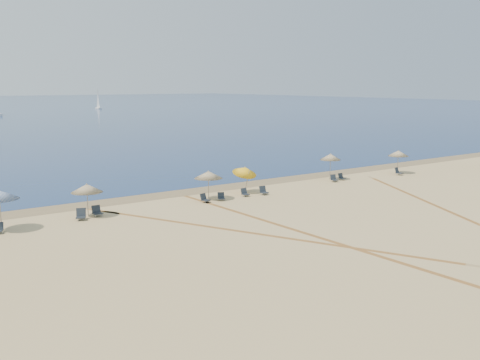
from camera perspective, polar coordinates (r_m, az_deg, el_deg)
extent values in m
plane|color=tan|center=(29.05, 23.29, -8.26)|extent=(160.00, 160.00, 0.00)
plane|color=olive|center=(45.91, -2.84, -0.87)|extent=(500.00, 500.00, 0.00)
cylinder|color=gray|center=(35.43, -24.05, -3.09)|extent=(0.05, 0.05, 2.38)
cylinder|color=gray|center=(37.31, -15.85, -2.19)|extent=(0.05, 0.05, 2.08)
cone|color=#F3E8C5|center=(37.14, -15.92, -0.85)|extent=(2.08, 2.08, 0.55)
sphere|color=gray|center=(37.08, -15.94, -0.39)|extent=(0.08, 0.08, 0.08)
cylinder|color=gray|center=(41.20, -3.35, -0.67)|extent=(0.05, 0.05, 2.09)
cone|color=#F3E8C5|center=(41.04, -3.37, 0.56)|extent=(2.17, 2.17, 0.55)
sphere|color=gray|center=(40.99, -3.37, 0.97)|extent=(0.08, 0.08, 0.08)
cylinder|color=gray|center=(43.44, 0.74, -0.15)|extent=(0.05, 0.72, 2.02)
cone|color=yellow|center=(43.53, 0.53, 1.03)|extent=(1.98, 2.06, 1.15)
sphere|color=gray|center=(43.48, 0.53, 1.42)|extent=(0.08, 0.08, 0.08)
cylinder|color=gray|center=(50.39, 9.53, 1.31)|extent=(0.05, 0.05, 2.30)
cone|color=#F3E8C5|center=(50.25, 9.56, 2.43)|extent=(1.93, 1.93, 0.55)
sphere|color=gray|center=(50.21, 9.57, 2.77)|extent=(0.08, 0.08, 0.08)
cylinder|color=gray|center=(55.49, 16.38, 1.77)|extent=(0.05, 0.05, 2.17)
cone|color=#F3E8C5|center=(55.37, 16.42, 2.73)|extent=(2.00, 2.00, 0.55)
sphere|color=gray|center=(55.33, 16.44, 3.04)|extent=(0.08, 0.08, 0.08)
cylinder|color=#A5A5AD|center=(34.91, -23.86, -5.13)|extent=(0.02, 0.02, 0.17)
cube|color=black|center=(36.62, -16.51, -3.80)|extent=(0.81, 0.81, 0.06)
cube|color=black|center=(36.85, -16.49, -3.29)|extent=(0.65, 0.45, 0.55)
cylinder|color=#A5A5AD|center=(36.46, -16.77, -4.04)|extent=(0.03, 0.03, 0.20)
cylinder|color=#A5A5AD|center=(36.42, -16.00, -4.02)|extent=(0.03, 0.03, 0.20)
cube|color=black|center=(37.38, -14.84, -3.46)|extent=(0.59, 0.59, 0.05)
cube|color=black|center=(37.59, -15.01, -2.99)|extent=(0.59, 0.22, 0.52)
cylinder|color=#A5A5AD|center=(37.13, -15.06, -3.71)|extent=(0.03, 0.03, 0.19)
cylinder|color=#A5A5AD|center=(37.29, -14.38, -3.62)|extent=(0.03, 0.03, 0.19)
cube|color=black|center=(40.36, -3.64, -2.16)|extent=(0.68, 0.68, 0.05)
cube|color=black|center=(40.49, -3.92, -1.77)|extent=(0.59, 0.34, 0.49)
cylinder|color=#A5A5AD|center=(40.06, -3.71, -2.38)|extent=(0.02, 0.02, 0.18)
cylinder|color=#A5A5AD|center=(40.37, -3.27, -2.28)|extent=(0.02, 0.02, 0.18)
cube|color=black|center=(40.97, -1.97, -1.98)|extent=(0.65, 0.65, 0.05)
cube|color=black|center=(41.16, -2.04, -1.61)|extent=(0.54, 0.36, 0.45)
cylinder|color=#A5A5AD|center=(40.79, -2.10, -2.15)|extent=(0.02, 0.02, 0.16)
cylinder|color=#A5A5AD|center=(40.87, -1.55, -2.12)|extent=(0.02, 0.02, 0.16)
cube|color=black|center=(42.49, 0.59, -1.53)|extent=(0.55, 0.55, 0.05)
cube|color=black|center=(42.66, 0.41, -1.17)|extent=(0.53, 0.22, 0.46)
cylinder|color=#A5A5AD|center=(42.25, 0.50, -1.71)|extent=(0.02, 0.02, 0.17)
cylinder|color=#A5A5AD|center=(42.47, 0.98, -1.65)|extent=(0.02, 0.02, 0.17)
cube|color=black|center=(43.16, 2.59, -1.34)|extent=(0.61, 0.61, 0.05)
cube|color=black|center=(43.34, 2.41, -0.96)|extent=(0.57, 0.26, 0.50)
cylinder|color=#A5A5AD|center=(42.90, 2.50, -1.53)|extent=(0.02, 0.02, 0.18)
cylinder|color=#A5A5AD|center=(43.13, 3.01, -1.47)|extent=(0.02, 0.02, 0.18)
cube|color=black|center=(49.54, 9.99, 0.00)|extent=(0.64, 0.64, 0.05)
cube|color=black|center=(49.72, 9.84, 0.31)|extent=(0.56, 0.31, 0.47)
cylinder|color=#A5A5AD|center=(49.31, 9.93, -0.15)|extent=(0.02, 0.02, 0.17)
cylinder|color=#A5A5AD|center=(49.53, 10.35, -0.11)|extent=(0.02, 0.02, 0.17)
cube|color=black|center=(50.62, 10.78, 0.18)|extent=(0.52, 0.52, 0.05)
cube|color=black|center=(50.76, 10.60, 0.47)|extent=(0.51, 0.20, 0.45)
cylinder|color=#A5A5AD|center=(50.37, 10.76, 0.04)|extent=(0.02, 0.02, 0.17)
cylinder|color=#A5A5AD|center=(50.65, 11.10, 0.08)|extent=(0.02, 0.02, 0.17)
cube|color=black|center=(54.70, 16.55, 0.71)|extent=(0.73, 0.73, 0.05)
cube|color=black|center=(54.78, 16.28, 1.01)|extent=(0.64, 0.36, 0.54)
cylinder|color=#A5A5AD|center=(54.37, 16.62, 0.54)|extent=(0.03, 0.03, 0.20)
cylinder|color=#A5A5AD|center=(54.80, 16.83, 0.61)|extent=(0.03, 0.03, 0.20)
cube|color=white|center=(199.18, -14.76, 7.36)|extent=(1.53, 4.62, 0.50)
cylinder|color=gray|center=(199.06, -14.80, 8.28)|extent=(0.10, 0.10, 6.60)
plane|color=tan|center=(32.32, 7.08, -5.66)|extent=(29.27, 29.27, 0.00)
plane|color=tan|center=(33.09, 5.74, -5.26)|extent=(29.27, 29.27, 0.00)
plane|color=tan|center=(39.85, 21.63, -3.29)|extent=(37.43, 37.43, 0.00)
plane|color=tan|center=(40.78, 20.86, -2.94)|extent=(37.43, 37.43, 0.00)
plane|color=tan|center=(32.68, -0.35, -5.40)|extent=(37.62, 37.62, 0.00)
plane|color=tan|center=(33.21, -2.02, -5.16)|extent=(37.62, 37.62, 0.00)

